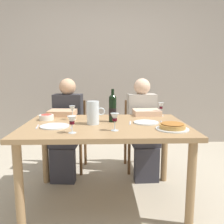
{
  "coord_description": "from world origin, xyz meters",
  "views": [
    {
      "loc": [
        -0.01,
        -2.18,
        1.23
      ],
      "look_at": [
        0.06,
        -0.02,
        0.88
      ],
      "focal_mm": 38.66,
      "sensor_mm": 36.0,
      "label": 1
    }
  ],
  "objects_px": {
    "baked_tart": "(172,126)",
    "wine_glass_left_diner": "(161,107)",
    "wine_glass_spare": "(72,110)",
    "wine_glass_right_diner": "(115,118)",
    "dinner_plate_right_setting": "(55,126)",
    "wine_bottle": "(113,108)",
    "dining_table": "(105,134)",
    "water_pitcher": "(93,114)",
    "diner_right": "(143,124)",
    "salad_bowl": "(46,117)",
    "diner_left": "(66,125)",
    "wine_glass_centre": "(72,121)",
    "chair_left": "(71,130)",
    "chair_right": "(139,130)",
    "dinner_plate_left_setting": "(146,122)"
  },
  "relations": [
    {
      "from": "wine_glass_spare",
      "to": "chair_left",
      "type": "bearing_deg",
      "value": 99.84
    },
    {
      "from": "dining_table",
      "to": "water_pitcher",
      "type": "xyz_separation_m",
      "value": [
        -0.11,
        0.0,
        0.19
      ]
    },
    {
      "from": "wine_bottle",
      "to": "diner_right",
      "type": "relative_size",
      "value": 0.27
    },
    {
      "from": "baked_tart",
      "to": "wine_glass_centre",
      "type": "xyz_separation_m",
      "value": [
        -0.82,
        -0.09,
        0.07
      ]
    },
    {
      "from": "dining_table",
      "to": "water_pitcher",
      "type": "height_order",
      "value": "water_pitcher"
    },
    {
      "from": "wine_glass_spare",
      "to": "dinner_plate_left_setting",
      "type": "relative_size",
      "value": 0.61
    },
    {
      "from": "dinner_plate_left_setting",
      "to": "dinner_plate_right_setting",
      "type": "xyz_separation_m",
      "value": [
        -0.83,
        -0.13,
        0.0
      ]
    },
    {
      "from": "wine_glass_spare",
      "to": "wine_glass_left_diner",
      "type": "bearing_deg",
      "value": 10.74
    },
    {
      "from": "baked_tart",
      "to": "wine_glass_left_diner",
      "type": "relative_size",
      "value": 1.85
    },
    {
      "from": "wine_glass_centre",
      "to": "baked_tart",
      "type": "bearing_deg",
      "value": 6.13
    },
    {
      "from": "wine_bottle",
      "to": "wine_glass_centre",
      "type": "bearing_deg",
      "value": -127.94
    },
    {
      "from": "chair_right",
      "to": "baked_tart",
      "type": "bearing_deg",
      "value": 93.15
    },
    {
      "from": "dining_table",
      "to": "diner_right",
      "type": "height_order",
      "value": "diner_right"
    },
    {
      "from": "diner_left",
      "to": "chair_right",
      "type": "relative_size",
      "value": 1.33
    },
    {
      "from": "water_pitcher",
      "to": "diner_right",
      "type": "xyz_separation_m",
      "value": [
        0.57,
        0.62,
        -0.24
      ]
    },
    {
      "from": "wine_glass_left_diner",
      "to": "dinner_plate_right_setting",
      "type": "bearing_deg",
      "value": -154.72
    },
    {
      "from": "wine_glass_left_diner",
      "to": "diner_left",
      "type": "distance_m",
      "value": 1.12
    },
    {
      "from": "diner_right",
      "to": "wine_glass_spare",
      "type": "bearing_deg",
      "value": 24.81
    },
    {
      "from": "chair_right",
      "to": "dinner_plate_right_setting",
      "type": "bearing_deg",
      "value": 44.6
    },
    {
      "from": "wine_glass_spare",
      "to": "dinner_plate_left_setting",
      "type": "bearing_deg",
      "value": -14.58
    },
    {
      "from": "dinner_plate_left_setting",
      "to": "diner_left",
      "type": "relative_size",
      "value": 0.2
    },
    {
      "from": "dining_table",
      "to": "chair_left",
      "type": "xyz_separation_m",
      "value": [
        -0.44,
        0.87,
        -0.17
      ]
    },
    {
      "from": "wine_glass_left_diner",
      "to": "diner_right",
      "type": "height_order",
      "value": "diner_right"
    },
    {
      "from": "chair_left",
      "to": "diner_right",
      "type": "height_order",
      "value": "diner_right"
    },
    {
      "from": "diner_left",
      "to": "chair_right",
      "type": "xyz_separation_m",
      "value": [
        0.91,
        0.23,
        -0.12
      ]
    },
    {
      "from": "dinner_plate_right_setting",
      "to": "dining_table",
      "type": "bearing_deg",
      "value": 12.82
    },
    {
      "from": "dining_table",
      "to": "salad_bowl",
      "type": "height_order",
      "value": "salad_bowl"
    },
    {
      "from": "wine_glass_right_diner",
      "to": "diner_right",
      "type": "bearing_deg",
      "value": 66.6
    },
    {
      "from": "wine_glass_centre",
      "to": "chair_left",
      "type": "xyz_separation_m",
      "value": [
        -0.18,
        1.19,
        -0.36
      ]
    },
    {
      "from": "wine_bottle",
      "to": "baked_tart",
      "type": "bearing_deg",
      "value": -34.94
    },
    {
      "from": "water_pitcher",
      "to": "baked_tart",
      "type": "distance_m",
      "value": 0.71
    },
    {
      "from": "water_pitcher",
      "to": "dinner_plate_right_setting",
      "type": "relative_size",
      "value": 0.84
    },
    {
      "from": "wine_glass_right_diner",
      "to": "dinner_plate_right_setting",
      "type": "relative_size",
      "value": 0.57
    },
    {
      "from": "wine_bottle",
      "to": "salad_bowl",
      "type": "height_order",
      "value": "wine_bottle"
    },
    {
      "from": "wine_glass_spare",
      "to": "water_pitcher",
      "type": "bearing_deg",
      "value": -44.59
    },
    {
      "from": "wine_glass_centre",
      "to": "dinner_plate_left_setting",
      "type": "height_order",
      "value": "wine_glass_centre"
    },
    {
      "from": "dinner_plate_right_setting",
      "to": "chair_left",
      "type": "xyz_separation_m",
      "value": [
        0.0,
        0.97,
        -0.27
      ]
    },
    {
      "from": "water_pitcher",
      "to": "salad_bowl",
      "type": "relative_size",
      "value": 1.46
    },
    {
      "from": "wine_bottle",
      "to": "wine_glass_left_diner",
      "type": "xyz_separation_m",
      "value": [
        0.54,
        0.29,
        -0.03
      ]
    },
    {
      "from": "baked_tart",
      "to": "diner_left",
      "type": "relative_size",
      "value": 0.24
    },
    {
      "from": "wine_glass_right_diner",
      "to": "wine_glass_spare",
      "type": "xyz_separation_m",
      "value": [
        -0.41,
        0.47,
        -0.0
      ]
    },
    {
      "from": "wine_glass_spare",
      "to": "wine_glass_right_diner",
      "type": "bearing_deg",
      "value": -49.37
    },
    {
      "from": "wine_glass_left_diner",
      "to": "chair_right",
      "type": "bearing_deg",
      "value": 109.08
    },
    {
      "from": "water_pitcher",
      "to": "baked_tart",
      "type": "xyz_separation_m",
      "value": [
        0.67,
        -0.24,
        -0.07
      ]
    },
    {
      "from": "wine_bottle",
      "to": "baked_tart",
      "type": "relative_size",
      "value": 1.16
    },
    {
      "from": "salad_bowl",
      "to": "diner_left",
      "type": "relative_size",
      "value": 0.13
    },
    {
      "from": "wine_glass_centre",
      "to": "dinner_plate_right_setting",
      "type": "bearing_deg",
      "value": 129.29
    },
    {
      "from": "water_pitcher",
      "to": "diner_right",
      "type": "height_order",
      "value": "diner_right"
    },
    {
      "from": "wine_glass_right_diner",
      "to": "diner_right",
      "type": "xyz_separation_m",
      "value": [
        0.38,
        0.88,
        -0.25
      ]
    },
    {
      "from": "dining_table",
      "to": "wine_glass_left_diner",
      "type": "distance_m",
      "value": 0.75
    }
  ]
}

